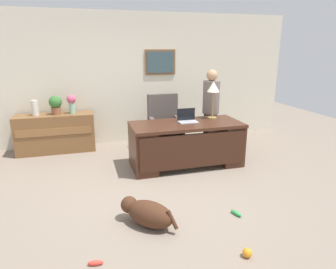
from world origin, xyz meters
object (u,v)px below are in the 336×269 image
Objects in this scene: desk_lamp at (213,89)px; dog_toy_bone at (236,213)px; desk at (187,143)px; credenza at (56,133)px; person_standing at (211,110)px; vase_empty at (35,108)px; dog_lying at (147,213)px; dog_toy_plush at (96,263)px; laptop at (187,119)px; armchair at (165,126)px; dog_toy_ball at (247,253)px; potted_plant at (56,104)px; vase_with_flowers at (71,102)px.

desk_lamp reaches higher than dog_toy_bone.
desk is 2.64m from credenza.
person_standing reaches higher than vase_empty.
dog_lying is 0.82m from dog_toy_plush.
laptop is at bearing -142.29° from person_standing.
armchair is 11.80× the size of dog_toy_ball.
vase_empty is at bearing 129.76° from dog_toy_bone.
armchair reaches higher than dog_toy_bone.
laptop is at bearing 69.71° from desk.
desk_lamp is 6.98× the size of dog_toy_ball.
vase_empty is (-2.58, 1.31, 0.08)m from laptop.
vase_empty is at bearing 179.75° from credenza.
vase_empty is 0.81× the size of potted_plant.
desk_lamp reaches higher than potted_plant.
vase_with_flowers is at bearing 113.37° from dog_toy_ball.
vase_empty reaches higher than dog_toy_ball.
vase_empty is (-0.67, -0.00, -0.08)m from vase_with_flowers.
vase_with_flowers is at bearing 0.24° from credenza.
dog_toy_bone is at bearing -58.27° from vase_with_flowers.
dog_toy_plush is at bearing 168.58° from dog_toy_ball.
laptop is 0.71m from desk_lamp.
desk is 5.23× the size of potted_plant.
person_standing is at bearing -15.27° from credenza.
vase_with_flowers is at bearing 142.81° from desk.
vase_empty reaches higher than desk.
desk_lamp is (0.71, -0.66, 0.79)m from armchair.
dog_toy_bone is (0.27, 0.72, -0.02)m from dog_toy_ball.
desk_lamp is at bearing -42.99° from armchair.
dog_toy_plush is at bearing -81.78° from potted_plant.
vase_with_flowers is 0.29m from potted_plant.
desk_lamp is at bearing -23.33° from credenza.
armchair is 3.06× the size of vase_with_flowers.
potted_plant is 2.10× the size of dog_toy_bone.
credenza is 4.34m from dog_toy_ball.
dog_toy_plush is (-0.62, -0.52, -0.13)m from dog_lying.
person_standing is (0.70, 0.62, 0.40)m from desk.
vase_with_flowers is 0.67m from vase_empty.
desk_lamp is 4.47× the size of dog_toy_plush.
dog_toy_ball is at bearing -106.34° from desk_lamp.
dog_lying is 4.27× the size of dog_toy_plush.
vase_with_flowers is 4.29m from dog_toy_ball.
credenza is at bearing 165.40° from armchair.
vase_with_flowers is 2.12× the size of dog_toy_bone.
dog_toy_bone is at bearing -105.65° from person_standing.
potted_plant is at bearing 0.00° from vase_empty.
person_standing is at bearing -16.88° from armchair.
desk reaches higher than dog_lying.
vase_with_flowers is 3.85× the size of dog_toy_ball.
dog_toy_ball is at bearing -66.63° from vase_with_flowers.
dog_toy_ball is (0.83, -0.81, -0.11)m from dog_lying.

